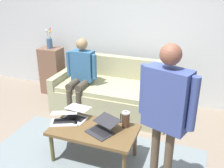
# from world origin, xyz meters

# --- Properties ---
(ground_plane) EXTENTS (7.68, 7.68, 0.00)m
(ground_plane) POSITION_xyz_m (0.00, 0.00, 0.00)
(ground_plane) COLOR gray
(area_rug) EXTENTS (2.78, 1.53, 0.01)m
(area_rug) POSITION_xyz_m (0.01, -0.07, 0.00)
(area_rug) COLOR slate
(area_rug) RESTS_ON ground_plane
(back_wall) EXTENTS (7.04, 0.11, 2.70)m
(back_wall) POSITION_xyz_m (-0.00, -2.20, 1.35)
(back_wall) COLOR silver
(back_wall) RESTS_ON ground_plane
(couch) EXTENTS (1.98, 0.95, 0.88)m
(couch) POSITION_xyz_m (0.25, -1.52, 0.30)
(couch) COLOR tan
(couch) RESTS_ON ground_plane
(coffee_table) EXTENTS (1.08, 0.60, 0.45)m
(coffee_table) POSITION_xyz_m (0.01, -0.17, 0.40)
(coffee_table) COLOR brown
(coffee_table) RESTS_ON ground_plane
(laptop_left) EXTENTS (0.42, 0.45, 0.14)m
(laptop_left) POSITION_xyz_m (-0.12, -0.15, 0.49)
(laptop_left) COLOR #28282D
(laptop_left) RESTS_ON coffee_table
(laptop_center) EXTENTS (0.34, 0.36, 0.13)m
(laptop_center) POSITION_xyz_m (0.34, -0.33, 0.50)
(laptop_center) COLOR silver
(laptop_center) RESTS_ON coffee_table
(laptop_right) EXTENTS (0.42, 0.39, 0.13)m
(laptop_right) POSITION_xyz_m (0.44, -0.20, 0.49)
(laptop_right) COLOR silver
(laptop_right) RESTS_ON coffee_table
(french_press) EXTENTS (0.12, 0.10, 0.23)m
(french_press) POSITION_xyz_m (-0.35, -0.36, 0.55)
(french_press) COLOR #4C3323
(french_press) RESTS_ON coffee_table
(side_shelf) EXTENTS (0.42, 0.32, 0.92)m
(side_shelf) POSITION_xyz_m (1.64, -1.81, 0.46)
(side_shelf) COLOR brown
(side_shelf) RESTS_ON ground_plane
(flower_vase) EXTENTS (0.11, 0.11, 0.40)m
(flower_vase) POSITION_xyz_m (1.64, -1.81, 1.05)
(flower_vase) COLOR #3E5B80
(flower_vase) RESTS_ON side_shelf
(person_standing) EXTENTS (0.58, 0.32, 1.69)m
(person_standing) POSITION_xyz_m (-0.89, 0.14, 1.08)
(person_standing) COLOR brown
(person_standing) RESTS_ON ground_plane
(person_seated) EXTENTS (0.55, 0.51, 1.28)m
(person_seated) POSITION_xyz_m (0.73, -1.29, 0.73)
(person_seated) COLOR #433B2E
(person_seated) RESTS_ON ground_plane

